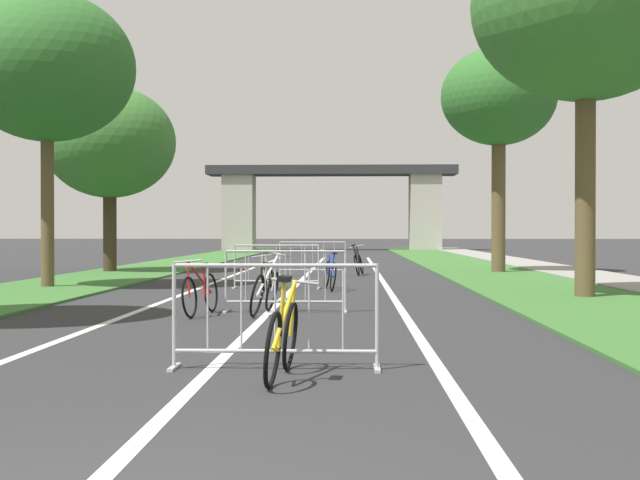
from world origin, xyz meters
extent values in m
cube|color=#386B2D|center=(-5.79, 28.73, 0.03)|extent=(3.38, 70.23, 0.05)
cube|color=#386B2D|center=(5.79, 28.73, 0.03)|extent=(3.38, 70.23, 0.05)
cube|color=gray|center=(8.55, 28.73, 0.04)|extent=(2.14, 70.23, 0.08)
cube|color=silver|center=(0.00, 20.32, 0.00)|extent=(0.14, 40.63, 0.01)
cube|color=silver|center=(2.26, 20.32, 0.00)|extent=(0.14, 40.63, 0.01)
cube|color=silver|center=(-2.26, 20.32, 0.00)|extent=(0.14, 40.63, 0.01)
cube|color=#2D2D30|center=(0.00, 58.04, 5.73)|extent=(17.84, 2.94, 0.65)
cube|color=#ADA89E|center=(-6.70, 58.04, 2.70)|extent=(2.21, 2.40, 5.40)
cube|color=#ADA89E|center=(6.70, 58.04, 2.70)|extent=(2.21, 2.40, 5.40)
cylinder|color=brown|center=(-5.88, 16.52, 1.86)|extent=(0.31, 0.31, 3.72)
ellipsoid|color=#2D6628|center=(-5.88, 16.52, 5.29)|extent=(4.18, 4.18, 3.55)
cylinder|color=#3D2D1E|center=(-6.59, 24.35, 1.34)|extent=(0.44, 0.44, 2.69)
ellipsoid|color=#38702D|center=(-6.59, 24.35, 4.32)|extent=(4.34, 4.34, 3.69)
cylinder|color=brown|center=(6.12, 13.79, 2.12)|extent=(0.41, 0.41, 4.24)
ellipsoid|color=#38702D|center=(6.12, 13.79, 5.97)|extent=(4.61, 4.61, 3.92)
cylinder|color=brown|center=(6.20, 24.43, 2.18)|extent=(0.45, 0.45, 4.36)
ellipsoid|color=#2D6628|center=(6.20, 24.43, 5.77)|extent=(3.76, 3.76, 3.19)
cylinder|color=#ADADB2|center=(-0.38, 4.69, 0.53)|extent=(0.04, 0.04, 1.05)
cube|color=#ADADB2|center=(-0.38, 4.69, 0.01)|extent=(0.06, 0.44, 0.03)
cylinder|color=#ADADB2|center=(1.64, 4.69, 0.53)|extent=(0.04, 0.04, 1.05)
cube|color=#ADADB2|center=(1.64, 4.69, 0.01)|extent=(0.06, 0.44, 0.03)
cylinder|color=#ADADB2|center=(0.63, 4.69, 1.03)|extent=(2.02, 0.04, 0.04)
cylinder|color=#ADADB2|center=(0.63, 4.69, 0.18)|extent=(2.02, 0.04, 0.04)
cylinder|color=#ADADB2|center=(-0.04, 4.69, 0.61)|extent=(0.02, 0.02, 0.87)
cylinder|color=#ADADB2|center=(0.29, 4.69, 0.61)|extent=(0.02, 0.02, 0.87)
cylinder|color=#ADADB2|center=(0.63, 4.69, 0.61)|extent=(0.02, 0.02, 0.87)
cylinder|color=#ADADB2|center=(0.97, 4.69, 0.61)|extent=(0.02, 0.02, 0.87)
cylinder|color=#ADADB2|center=(1.30, 4.69, 0.61)|extent=(0.02, 0.02, 0.87)
cylinder|color=#ADADB2|center=(-0.73, 10.63, 0.53)|extent=(0.04, 0.04, 1.05)
cube|color=#ADADB2|center=(-0.73, 10.63, 0.01)|extent=(0.07, 0.44, 0.03)
cylinder|color=#ADADB2|center=(1.29, 10.67, 0.53)|extent=(0.04, 0.04, 1.05)
cube|color=#ADADB2|center=(1.29, 10.67, 0.01)|extent=(0.07, 0.44, 0.03)
cylinder|color=#ADADB2|center=(0.28, 10.65, 1.03)|extent=(2.02, 0.08, 0.04)
cylinder|color=#ADADB2|center=(0.28, 10.65, 0.18)|extent=(2.02, 0.08, 0.04)
cylinder|color=#ADADB2|center=(-0.39, 10.63, 0.61)|extent=(0.02, 0.02, 0.87)
cylinder|color=#ADADB2|center=(-0.06, 10.64, 0.61)|extent=(0.02, 0.02, 0.87)
cylinder|color=#ADADB2|center=(0.28, 10.65, 0.61)|extent=(0.02, 0.02, 0.87)
cylinder|color=#ADADB2|center=(0.61, 10.65, 0.61)|extent=(0.02, 0.02, 0.87)
cylinder|color=#ADADB2|center=(0.95, 10.66, 0.61)|extent=(0.02, 0.02, 0.87)
cylinder|color=#ADADB2|center=(-1.40, 16.65, 0.53)|extent=(0.04, 0.04, 1.05)
cube|color=#ADADB2|center=(-1.40, 16.65, 0.01)|extent=(0.08, 0.44, 0.03)
cylinder|color=#ADADB2|center=(0.62, 16.55, 0.53)|extent=(0.04, 0.04, 1.05)
cube|color=#ADADB2|center=(0.62, 16.55, 0.01)|extent=(0.08, 0.44, 0.03)
cylinder|color=#ADADB2|center=(-0.39, 16.60, 1.03)|extent=(2.01, 0.14, 0.04)
cylinder|color=#ADADB2|center=(-0.39, 16.60, 0.18)|extent=(2.01, 0.14, 0.04)
cylinder|color=#ADADB2|center=(-1.06, 16.64, 0.61)|extent=(0.02, 0.02, 0.87)
cylinder|color=#ADADB2|center=(-0.73, 16.62, 0.61)|extent=(0.02, 0.02, 0.87)
cylinder|color=#ADADB2|center=(-0.39, 16.60, 0.61)|extent=(0.02, 0.02, 0.87)
cylinder|color=#ADADB2|center=(-0.05, 16.59, 0.61)|extent=(0.02, 0.02, 0.87)
cylinder|color=#ADADB2|center=(0.28, 16.57, 0.61)|extent=(0.02, 0.02, 0.87)
cylinder|color=#ADADB2|center=(-0.80, 22.60, 0.53)|extent=(0.04, 0.04, 1.05)
cube|color=#ADADB2|center=(-0.80, 22.60, 0.01)|extent=(0.08, 0.44, 0.03)
cylinder|color=#ADADB2|center=(1.21, 22.51, 0.53)|extent=(0.04, 0.04, 1.05)
cube|color=#ADADB2|center=(1.21, 22.51, 0.01)|extent=(0.08, 0.44, 0.03)
cylinder|color=#ADADB2|center=(0.21, 22.56, 1.03)|extent=(2.02, 0.13, 0.04)
cylinder|color=#ADADB2|center=(0.21, 22.56, 0.18)|extent=(2.02, 0.13, 0.04)
cylinder|color=#ADADB2|center=(-0.46, 22.59, 0.61)|extent=(0.02, 0.02, 0.87)
cylinder|color=#ADADB2|center=(-0.13, 22.57, 0.61)|extent=(0.02, 0.02, 0.87)
cylinder|color=#ADADB2|center=(0.21, 22.56, 0.61)|extent=(0.02, 0.02, 0.87)
cylinder|color=#ADADB2|center=(0.54, 22.54, 0.61)|extent=(0.02, 0.02, 0.87)
cylinder|color=#ADADB2|center=(0.88, 22.53, 0.61)|extent=(0.02, 0.02, 0.87)
torus|color=black|center=(-0.99, 10.67, 0.33)|extent=(0.19, 0.67, 0.66)
torus|color=black|center=(-1.15, 9.60, 0.33)|extent=(0.19, 0.67, 0.66)
cylinder|color=red|center=(-1.09, 10.16, 0.61)|extent=(0.25, 1.04, 0.60)
cylinder|color=red|center=(-1.06, 10.37, 0.55)|extent=(0.08, 0.13, 0.54)
cylinder|color=red|center=(-1.01, 10.50, 0.31)|extent=(0.08, 0.35, 0.08)
cylinder|color=red|center=(-1.17, 9.63, 0.61)|extent=(0.09, 0.10, 0.57)
cube|color=black|center=(-1.07, 10.41, 0.82)|extent=(0.14, 0.25, 0.06)
cylinder|color=#99999E|center=(-1.20, 9.66, 0.89)|extent=(0.47, 0.10, 0.07)
torus|color=black|center=(-0.54, 16.67, 0.30)|extent=(0.15, 0.61, 0.61)
torus|color=black|center=(-0.59, 15.58, 0.30)|extent=(0.15, 0.61, 0.61)
cylinder|color=#B7B7BC|center=(-0.59, 16.15, 0.55)|extent=(0.15, 1.06, 0.54)
cylinder|color=#B7B7BC|center=(-0.58, 16.36, 0.56)|extent=(0.12, 0.13, 0.62)
cylinder|color=#B7B7BC|center=(-0.54, 16.50, 0.28)|extent=(0.04, 0.35, 0.07)
cylinder|color=#B7B7BC|center=(-0.62, 15.61, 0.55)|extent=(0.10, 0.10, 0.51)
cube|color=black|center=(-0.62, 16.40, 0.87)|extent=(0.12, 0.24, 0.06)
cylinder|color=#99999E|center=(-0.64, 15.63, 0.81)|extent=(0.46, 0.05, 0.08)
torus|color=black|center=(-0.10, 9.75, 0.35)|extent=(0.27, 0.71, 0.69)
torus|color=black|center=(0.04, 10.79, 0.35)|extent=(0.27, 0.71, 0.69)
cylinder|color=silver|center=(0.02, 10.24, 0.66)|extent=(0.30, 1.00, 0.67)
cylinder|color=silver|center=(-0.02, 10.04, 0.57)|extent=(0.15, 0.14, 0.55)
cylinder|color=silver|center=(-0.09, 9.92, 0.32)|extent=(0.06, 0.34, 0.08)
cylinder|color=silver|center=(0.10, 10.75, 0.66)|extent=(0.16, 0.11, 0.64)
cube|color=black|center=(0.03, 10.00, 0.84)|extent=(0.14, 0.25, 0.07)
cylinder|color=#99999E|center=(0.15, 10.72, 0.98)|extent=(0.42, 0.08, 0.11)
torus|color=black|center=(1.56, 22.40, 0.33)|extent=(0.26, 0.67, 0.64)
torus|color=black|center=(1.69, 23.43, 0.33)|extent=(0.26, 0.67, 0.64)
cylinder|color=black|center=(1.56, 22.90, 0.61)|extent=(0.04, 1.02, 0.60)
cylinder|color=black|center=(1.54, 22.70, 0.60)|extent=(0.20, 0.10, 0.66)
cylinder|color=black|center=(1.59, 22.57, 0.30)|extent=(0.08, 0.34, 0.08)
cylinder|color=black|center=(1.62, 23.42, 0.61)|extent=(0.17, 0.07, 0.57)
cube|color=black|center=(1.46, 22.68, 0.93)|extent=(0.14, 0.25, 0.07)
cylinder|color=#99999E|center=(1.56, 23.40, 0.89)|extent=(0.46, 0.08, 0.13)
torus|color=black|center=(0.70, 3.63, 0.34)|extent=(0.16, 0.69, 0.68)
torus|color=black|center=(0.78, 4.62, 0.34)|extent=(0.16, 0.69, 0.68)
cylinder|color=gold|center=(0.77, 4.10, 0.61)|extent=(0.17, 0.96, 0.57)
cylinder|color=gold|center=(0.76, 3.91, 0.62)|extent=(0.11, 0.12, 0.66)
cylinder|color=gold|center=(0.71, 3.79, 0.31)|extent=(0.05, 0.32, 0.08)
cylinder|color=gold|center=(0.81, 4.59, 0.61)|extent=(0.10, 0.10, 0.54)
cube|color=black|center=(0.79, 3.87, 0.94)|extent=(0.12, 0.25, 0.06)
cylinder|color=#99999E|center=(0.84, 4.56, 0.88)|extent=(0.47, 0.07, 0.08)
torus|color=black|center=(0.98, 15.64, 0.34)|extent=(0.23, 0.68, 0.67)
torus|color=black|center=(0.82, 16.63, 0.34)|extent=(0.23, 0.68, 0.67)
cylinder|color=#1E389E|center=(0.94, 16.11, 0.62)|extent=(0.13, 0.98, 0.59)
cylinder|color=#1E389E|center=(0.96, 15.92, 0.58)|extent=(0.13, 0.11, 0.59)
cylinder|color=#1E389E|center=(0.95, 15.79, 0.31)|extent=(0.09, 0.33, 0.08)
cylinder|color=#1E389E|center=(0.85, 16.61, 0.62)|extent=(0.12, 0.08, 0.56)
cube|color=black|center=(1.01, 15.90, 0.87)|extent=(0.14, 0.25, 0.06)
cylinder|color=#99999E|center=(0.89, 16.59, 0.90)|extent=(0.49, 0.11, 0.09)
camera|label=1|loc=(1.38, -3.77, 1.37)|focal=48.25mm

